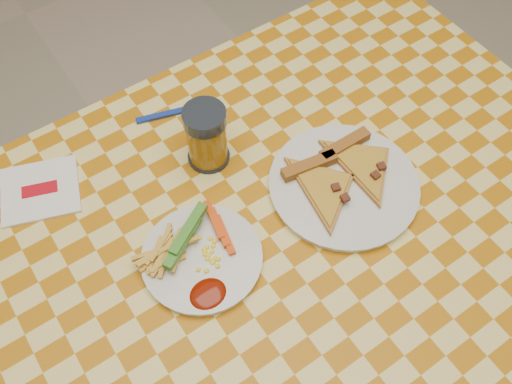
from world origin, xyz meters
TOP-DOWN VIEW (x-y plane):
  - ground at (0.00, 0.00)m, footprint 8.00×8.00m
  - table at (0.00, 0.00)m, footprint 1.28×0.88m
  - plate_left at (-0.12, 0.03)m, footprint 0.25×0.25m
  - plate_right at (0.17, 0.01)m, footprint 0.32×0.32m
  - fries_veggies at (-0.13, 0.04)m, footprint 0.18×0.17m
  - pizza_slices at (0.17, 0.02)m, footprint 0.23×0.22m
  - drink_glass at (0.00, 0.20)m, footprint 0.08×0.08m
  - napkin at (-0.29, 0.30)m, footprint 0.17×0.16m
  - fork at (0.00, 0.33)m, footprint 0.15×0.06m

SIDE VIEW (x-z plane):
  - ground at x=0.00m, z-range 0.00..0.00m
  - table at x=0.00m, z-range 0.30..1.06m
  - napkin at x=-0.29m, z-range 0.76..0.76m
  - fork at x=0.00m, z-range 0.76..0.76m
  - plate_left at x=-0.12m, z-range 0.76..0.77m
  - plate_right at x=0.17m, z-range 0.76..0.77m
  - pizza_slices at x=0.17m, z-range 0.76..0.79m
  - fries_veggies at x=-0.13m, z-range 0.76..0.80m
  - drink_glass at x=0.00m, z-range 0.75..0.88m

